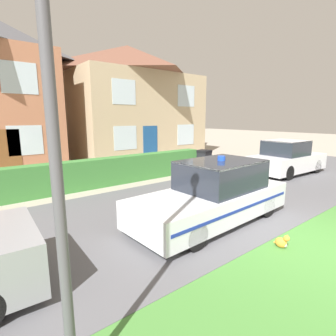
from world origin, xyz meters
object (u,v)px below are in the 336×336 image
at_px(police_car, 214,194).
at_px(house_right, 129,101).
at_px(neighbour_car_far, 287,159).
at_px(street_lamp, 47,60).
at_px(wheelie_bin, 203,161).
at_px(cat, 282,242).

bearing_deg(police_car, house_right, -113.22).
distance_m(neighbour_car_far, street_lamp, 11.98).
bearing_deg(house_right, wheelie_bin, -91.25).
relative_size(cat, street_lamp, 0.07).
bearing_deg(street_lamp, police_car, 25.32).
relative_size(cat, wheelie_bin, 0.34).
xyz_separation_m(cat, house_right, (4.48, 13.65, 3.56)).
bearing_deg(police_car, neighbour_car_far, -168.45).
xyz_separation_m(cat, neighbour_car_far, (6.88, 3.54, 0.59)).
relative_size(neighbour_car_far, street_lamp, 0.78).
height_order(cat, wheelie_bin, wheelie_bin).
relative_size(house_right, wheelie_bin, 8.26).
xyz_separation_m(house_right, wheelie_bin, (-0.16, -7.27, -3.16)).
bearing_deg(wheelie_bin, cat, -137.07).
distance_m(cat, street_lamp, 5.16).
relative_size(neighbour_car_far, house_right, 0.47).
bearing_deg(neighbour_car_far, cat, -150.22).
distance_m(police_car, wheelie_bin, 6.29).
xyz_separation_m(cat, wheelie_bin, (4.33, 6.37, 0.40)).
distance_m(house_right, wheelie_bin, 7.93).
xyz_separation_m(neighbour_car_far, house_right, (-2.40, 10.11, 2.97)).
relative_size(wheelie_bin, street_lamp, 0.20).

